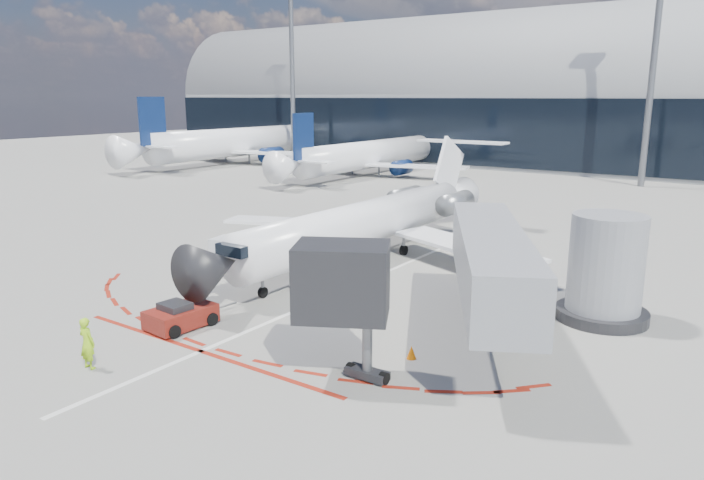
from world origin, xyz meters
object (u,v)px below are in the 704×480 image
Objects in this scene: regional_jet at (373,220)px; ramp_worker at (87,343)px; pushback_tug at (181,316)px; uld_container at (229,255)px.

ramp_worker is at bearing -88.86° from regional_jet.
regional_jet reaches higher than pushback_tug.
ramp_worker is at bearing -77.75° from uld_container.
uld_container is at bearing -122.75° from regional_jet.
uld_container is (-4.77, 7.57, 0.44)m from pushback_tug.
regional_jet is at bearing 46.24° from uld_container.
pushback_tug is 8.96m from uld_container.
regional_jet reaches higher than ramp_worker.
uld_container is at bearing 126.73° from pushback_tug.
uld_container is (-4.90, -7.62, -1.37)m from regional_jet.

